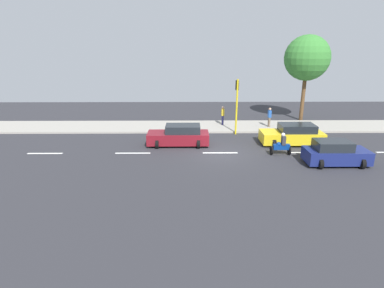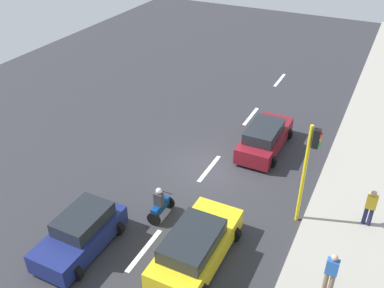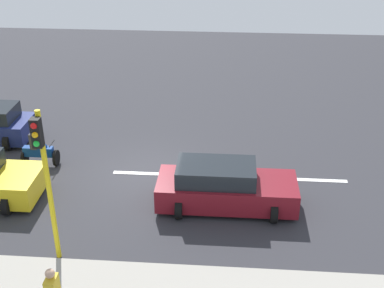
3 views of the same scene
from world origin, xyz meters
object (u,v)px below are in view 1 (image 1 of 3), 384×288
object	(u,v)px
pedestrian_by_tree	(269,117)
traffic_light_corner	(237,99)
car_maroon	(179,136)
street_tree_north	(307,58)
pedestrian_near_signal	(223,115)
car_yellow_cab	(293,135)
motorcycle	(281,146)
car_dark_blue	(335,153)

from	to	relation	value
pedestrian_by_tree	traffic_light_corner	distance (m)	4.11
car_maroon	street_tree_north	size ratio (longest dim) A/B	0.56
pedestrian_near_signal	pedestrian_by_tree	size ratio (longest dim) A/B	1.00
pedestrian_near_signal	street_tree_north	distance (m)	9.58
pedestrian_by_tree	street_tree_north	size ratio (longest dim) A/B	0.21
pedestrian_near_signal	traffic_light_corner	size ratio (longest dim) A/B	0.38
car_yellow_cab	pedestrian_near_signal	world-z (taller)	pedestrian_near_signal
car_maroon	street_tree_north	world-z (taller)	street_tree_north
motorcycle	pedestrian_near_signal	world-z (taller)	pedestrian_near_signal
car_maroon	pedestrian_near_signal	distance (m)	6.70
street_tree_north	car_maroon	bearing A→B (deg)	123.98
motorcycle	traffic_light_corner	xyz separation A→B (m)	(5.23, 2.33, 2.29)
car_maroon	car_dark_blue	size ratio (longest dim) A/B	1.17
motorcycle	street_tree_north	distance (m)	12.34
car_yellow_cab	motorcycle	xyz separation A→B (m)	(-2.36, 1.50, -0.07)
car_maroon	car_yellow_cab	world-z (taller)	same
pedestrian_near_signal	car_maroon	bearing A→B (deg)	145.76
car_dark_blue	street_tree_north	distance (m)	13.12
car_maroon	motorcycle	bearing A→B (deg)	-107.73
traffic_light_corner	pedestrian_by_tree	bearing A→B (deg)	-61.18
traffic_light_corner	street_tree_north	xyz separation A→B (m)	(4.87, -7.12, 2.95)
car_yellow_cab	pedestrian_near_signal	distance (m)	7.13
pedestrian_by_tree	car_maroon	bearing A→B (deg)	121.52
pedestrian_by_tree	car_yellow_cab	bearing A→B (deg)	-172.36
car_maroon	car_yellow_cab	xyz separation A→B (m)	(0.14, -8.42, 0.00)
car_dark_blue	pedestrian_near_signal	size ratio (longest dim) A/B	2.26
pedestrian_near_signal	traffic_light_corner	distance (m)	3.24
car_dark_blue	pedestrian_by_tree	size ratio (longest dim) A/B	2.26
pedestrian_near_signal	car_yellow_cab	bearing A→B (deg)	-139.19
pedestrian_near_signal	traffic_light_corner	world-z (taller)	traffic_light_corner
car_maroon	motorcycle	xyz separation A→B (m)	(-2.21, -6.91, -0.07)
pedestrian_near_signal	traffic_light_corner	bearing A→B (deg)	-161.91
motorcycle	car_yellow_cab	bearing A→B (deg)	-32.53
traffic_light_corner	car_dark_blue	bearing A→B (deg)	-143.67
car_dark_blue	traffic_light_corner	xyz separation A→B (m)	(7.03, 5.17, 2.22)
street_tree_north	pedestrian_by_tree	bearing A→B (deg)	128.50
pedestrian_by_tree	motorcycle	bearing A→B (deg)	172.82
car_yellow_cab	street_tree_north	bearing A→B (deg)	-22.99
traffic_light_corner	car_yellow_cab	bearing A→B (deg)	-126.85
motorcycle	traffic_light_corner	bearing A→B (deg)	24.01
car_maroon	pedestrian_near_signal	world-z (taller)	pedestrian_near_signal
motorcycle	pedestrian_near_signal	bearing A→B (deg)	22.14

